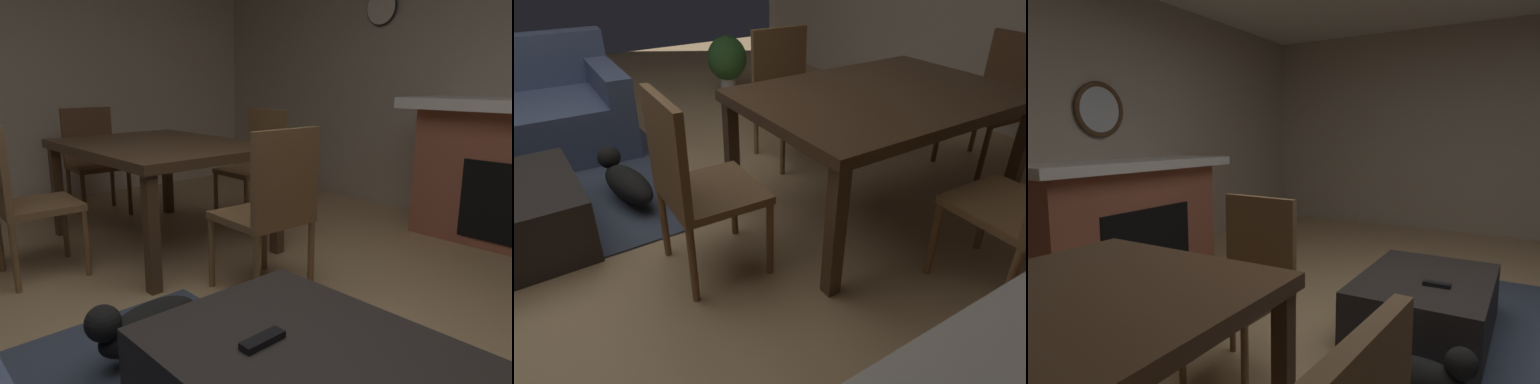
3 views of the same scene
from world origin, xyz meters
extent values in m
plane|color=tan|center=(0.00, 0.00, 0.00)|extent=(8.67, 8.67, 0.00)
cube|color=#B7A893|center=(0.00, -3.04, 1.32)|extent=(7.62, 0.12, 2.64)
cube|color=#B7A893|center=(-3.61, 0.00, 1.32)|extent=(0.12, 6.48, 2.64)
cube|color=#3D475B|center=(-0.37, 0.57, 0.01)|extent=(2.60, 2.00, 0.01)
cube|color=#9E5642|center=(-0.20, -2.68, 0.48)|extent=(1.75, 0.60, 0.96)
cube|color=black|center=(-0.20, -2.42, 0.35)|extent=(0.96, 0.10, 0.56)
cube|color=white|center=(-0.20, -2.63, 1.00)|extent=(1.99, 0.76, 0.08)
torus|color=#4C331E|center=(-0.20, -2.95, 1.49)|extent=(0.51, 0.05, 0.51)
cylinder|color=silver|center=(-0.20, -2.95, 1.49)|extent=(0.42, 0.01, 0.42)
cube|color=#2D2826|center=(-0.37, -0.06, 0.18)|extent=(1.08, 0.78, 0.36)
cube|color=black|center=(-0.22, 0.03, 0.37)|extent=(0.05, 0.16, 0.02)
cube|color=#513823|center=(1.03, -0.30, 0.34)|extent=(0.07, 0.07, 0.68)
cube|color=#513823|center=(1.03, -1.27, 0.34)|extent=(0.07, 0.07, 0.68)
cube|color=brown|center=(0.67, -0.78, 0.43)|extent=(0.46, 0.46, 0.04)
cube|color=brown|center=(0.47, -0.77, 0.69)|extent=(0.06, 0.44, 0.48)
cylinder|color=brown|center=(0.88, -0.59, 0.21)|extent=(0.04, 0.04, 0.41)
cylinder|color=brown|center=(0.86, -0.99, 0.21)|extent=(0.04, 0.04, 0.41)
cylinder|color=brown|center=(0.48, -0.57, 0.21)|extent=(0.04, 0.04, 0.41)
cylinder|color=brown|center=(0.46, -0.97, 0.21)|extent=(0.04, 0.04, 0.41)
ellipsoid|color=black|center=(0.48, 0.04, 0.15)|extent=(0.28, 0.53, 0.19)
sphere|color=black|center=(0.43, 0.26, 0.25)|extent=(0.14, 0.14, 0.14)
camera|label=1|loc=(-1.21, 0.95, 1.17)|focal=33.55mm
camera|label=2|loc=(-0.09, -2.49, 1.49)|focal=31.40mm
camera|label=3|loc=(2.37, 0.49, 1.25)|focal=30.21mm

